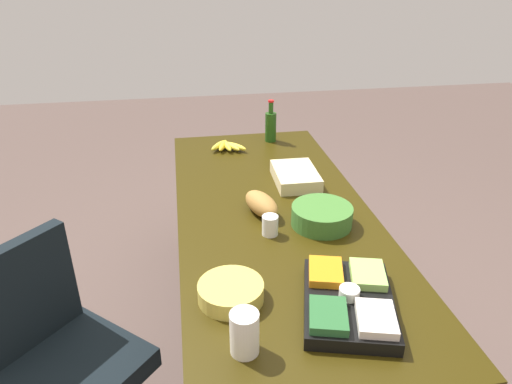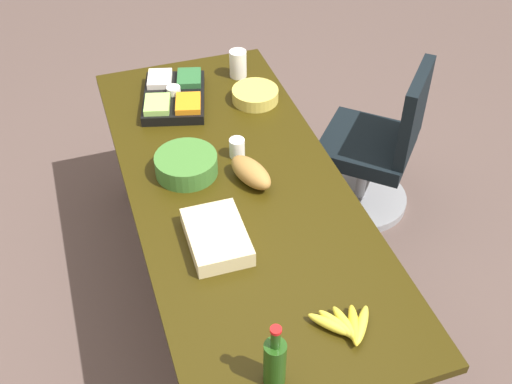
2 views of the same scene
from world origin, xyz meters
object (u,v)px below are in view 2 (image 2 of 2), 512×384
(conference_table, at_px, (238,199))
(chip_bowl, at_px, (255,95))
(office_chair, at_px, (374,157))
(veggie_tray, at_px, (174,96))
(bread_loaf, at_px, (251,172))
(sheet_cake, at_px, (217,237))
(salad_bowl, at_px, (186,165))
(paper_cup, at_px, (237,148))
(mayo_jar, at_px, (238,64))
(banana_bunch, at_px, (346,325))
(wine_bottle, at_px, (275,361))

(conference_table, height_order, chip_bowl, chip_bowl)
(office_chair, bearing_deg, veggie_tray, 76.11)
(conference_table, bearing_deg, bread_loaf, -81.27)
(sheet_cake, bearing_deg, salad_bowl, 1.19)
(paper_cup, xyz_separation_m, mayo_jar, (0.65, -0.21, 0.03))
(office_chair, xyz_separation_m, salad_bowl, (-0.30, 1.12, 0.47))
(salad_bowl, xyz_separation_m, veggie_tray, (0.56, -0.07, -0.01))
(conference_table, xyz_separation_m, banana_bunch, (-0.83, -0.13, 0.11))
(chip_bowl, bearing_deg, bread_loaf, 159.92)
(office_chair, bearing_deg, conference_table, 115.94)
(office_chair, relative_size, banana_bunch, 3.95)
(paper_cup, bearing_deg, sheet_cake, 154.59)
(salad_bowl, relative_size, sheet_cake, 0.86)
(conference_table, distance_m, banana_bunch, 0.85)
(bread_loaf, bearing_deg, mayo_jar, -13.58)
(mayo_jar, bearing_deg, paper_cup, 162.39)
(conference_table, xyz_separation_m, mayo_jar, (0.85, -0.27, 0.15))
(conference_table, relative_size, paper_cup, 24.21)
(banana_bunch, height_order, chip_bowl, chip_bowl)
(office_chair, distance_m, bread_loaf, 1.09)
(office_chair, distance_m, wine_bottle, 1.85)
(salad_bowl, bearing_deg, banana_bunch, -162.16)
(conference_table, height_order, mayo_jar, mayo_jar)
(veggie_tray, distance_m, paper_cup, 0.55)
(conference_table, distance_m, sheet_cake, 0.36)
(bread_loaf, distance_m, veggie_tray, 0.73)
(salad_bowl, distance_m, sheet_cake, 0.45)
(chip_bowl, distance_m, wine_bottle, 1.60)
(chip_bowl, bearing_deg, mayo_jar, 2.85)
(chip_bowl, distance_m, paper_cup, 0.46)
(banana_bunch, distance_m, wine_bottle, 0.33)
(conference_table, bearing_deg, veggie_tray, 8.82)
(chip_bowl, distance_m, veggie_tray, 0.41)
(sheet_cake, bearing_deg, mayo_jar, -21.09)
(salad_bowl, distance_m, wine_bottle, 1.09)
(salad_bowl, height_order, veggie_tray, salad_bowl)
(banana_bunch, distance_m, veggie_tray, 1.56)
(banana_bunch, xyz_separation_m, sheet_cake, (0.53, 0.31, 0.01))
(office_chair, bearing_deg, chip_bowl, 77.80)
(chip_bowl, bearing_deg, sheet_cake, 153.11)
(chip_bowl, bearing_deg, veggie_tray, 73.34)
(salad_bowl, xyz_separation_m, wine_bottle, (-1.09, -0.02, 0.06))
(salad_bowl, distance_m, veggie_tray, 0.57)
(conference_table, height_order, wine_bottle, wine_bottle)
(salad_bowl, distance_m, chip_bowl, 0.64)
(salad_bowl, height_order, sheet_cake, salad_bowl)
(banana_bunch, relative_size, veggie_tray, 0.49)
(office_chair, bearing_deg, bread_loaf, 117.08)
(banana_bunch, distance_m, paper_cup, 1.03)
(veggie_tray, bearing_deg, chip_bowl, -106.66)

